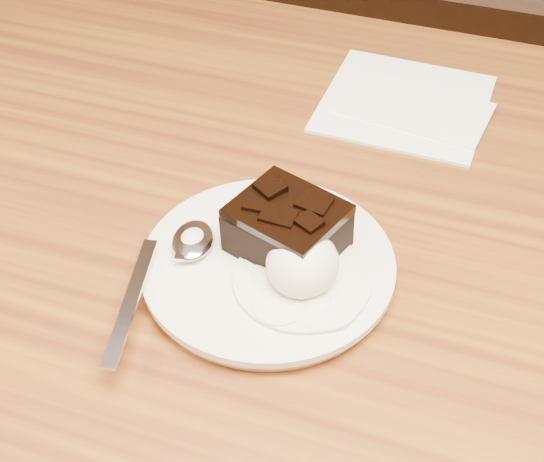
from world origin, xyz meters
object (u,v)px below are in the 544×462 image
(plate, at_px, (268,268))
(spoon, at_px, (193,242))
(brownie, at_px, (287,231))
(napkin, at_px, (405,102))
(ice_cream_scoop, at_px, (303,264))

(plate, bearing_deg, spoon, -175.22)
(plate, relative_size, brownie, 2.52)
(brownie, xyz_separation_m, spoon, (-0.07, -0.02, -0.01))
(plate, height_order, spoon, spoon)
(brownie, bearing_deg, napkin, 80.52)
(plate, height_order, napkin, plate)
(ice_cream_scoop, bearing_deg, napkin, 85.98)
(plate, distance_m, brownie, 0.03)
(napkin, bearing_deg, brownie, -99.48)
(plate, height_order, brownie, brownie)
(plate, relative_size, napkin, 1.24)
(brownie, xyz_separation_m, ice_cream_scoop, (0.02, -0.03, 0.00))
(ice_cream_scoop, bearing_deg, brownie, 125.85)
(brownie, height_order, spoon, brownie)
(spoon, bearing_deg, brownie, 5.87)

